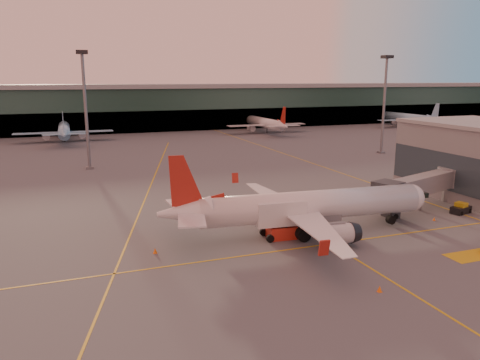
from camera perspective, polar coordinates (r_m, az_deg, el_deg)
name	(u,v)px	position (r m, az deg, el deg)	size (l,w,h in m)	color
ground	(315,264)	(52.19, 9.13, -10.11)	(600.00, 600.00, 0.00)	#4C4F54
taxi_markings	(166,184)	(90.11, -9.07, -0.52)	(100.12, 173.00, 0.01)	gold
terminal	(132,108)	(185.50, -12.99, 8.58)	(400.00, 20.00, 17.60)	#19382D
gate_building	(480,159)	(90.14, 27.23, 2.34)	(18.40, 22.40, 12.60)	slate
mast_west_near	(85,101)	(107.99, -18.36, 9.08)	(2.40, 2.40, 25.60)	slate
mast_east_near	(385,97)	(130.67, 17.21, 9.61)	(2.40, 2.40, 25.60)	slate
distant_aircraft_row	(78,141)	(161.04, -19.14, 4.57)	(290.00, 34.00, 13.00)	#86BEE0
main_airplane	(302,207)	(60.51, 7.62, -3.32)	(36.47, 32.91, 11.00)	silver
jet_bridge	(426,185)	(76.93, 21.69, -0.58)	(20.83, 9.49, 5.57)	slate
catering_truck	(280,217)	(58.96, 4.87, -4.49)	(6.48, 3.32, 4.87)	red
pushback_tug	(461,209)	(77.38, 25.33, -3.20)	(3.52, 2.48, 1.64)	black
cone_nose	(434,219)	(72.04, 22.58, -4.39)	(0.39, 0.39, 0.49)	orange
cone_tail	(155,251)	(55.36, -10.31, -8.48)	(0.49, 0.49, 0.62)	orange
cone_wing_right	(380,289)	(47.19, 16.65, -12.61)	(0.48, 0.48, 0.61)	orange
cone_wing_left	(247,200)	(76.81, 0.90, -2.42)	(0.39, 0.39, 0.50)	orange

